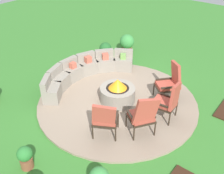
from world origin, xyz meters
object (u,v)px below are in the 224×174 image
curved_stone_bench (85,71)px  lounge_chair_front_right (143,115)px  potted_plant_4 (105,50)px  lounge_chair_front_left (105,118)px  potted_plant_5 (127,43)px  fire_pit (118,93)px  potted_plant_1 (25,157)px  lounge_chair_back_left (168,101)px  lounge_chair_back_right (170,82)px

curved_stone_bench → lounge_chair_front_right: bearing=-110.5°
lounge_chair_front_right → potted_plant_4: size_ratio=1.66×
lounge_chair_front_left → potted_plant_5: 4.93m
fire_pit → potted_plant_1: 3.09m
curved_stone_bench → potted_plant_5: size_ratio=4.77×
fire_pit → potted_plant_5: fire_pit is taller
lounge_chair_front_right → lounge_chair_back_left: (0.89, -0.19, -0.02)m
potted_plant_4 → potted_plant_5: bearing=-10.7°
fire_pit → curved_stone_bench: 1.62m
lounge_chair_back_right → potted_plant_1: 4.27m
lounge_chair_back_left → potted_plant_4: (1.72, 3.45, -0.21)m
fire_pit → lounge_chair_front_left: 1.50m
fire_pit → potted_plant_1: bearing=178.0°
fire_pit → potted_plant_1: (-3.08, 0.11, -0.03)m
fire_pit → curved_stone_bench: bearing=77.8°
lounge_chair_back_left → fire_pit: bearing=90.8°
potted_plant_1 → lounge_chair_front_left: bearing=-23.0°
curved_stone_bench → potted_plant_1: bearing=-156.7°
potted_plant_4 → curved_stone_bench: bearing=-166.0°
lounge_chair_front_left → lounge_chair_back_left: size_ratio=0.91×
lounge_chair_front_right → potted_plant_5: bearing=73.5°
potted_plant_1 → fire_pit: bearing=-2.0°
lounge_chair_front_left → potted_plant_5: lounge_chair_front_left is taller
lounge_chair_front_right → lounge_chair_back_right: 1.75m
lounge_chair_back_left → potted_plant_1: 3.62m
potted_plant_4 → potted_plant_1: bearing=-159.5°
potted_plant_1 → potted_plant_4: 5.30m
curved_stone_bench → lounge_chair_back_left: 3.08m
fire_pit → lounge_chair_front_right: 1.52m
lounge_chair_front_right → potted_plant_1: lounge_chair_front_right is taller
curved_stone_bench → potted_plant_1: (-3.42, -1.48, -0.04)m
lounge_chair_front_right → lounge_chair_back_right: (1.74, 0.19, -0.00)m
curved_stone_bench → lounge_chair_back_right: (0.66, -2.69, 0.29)m
curved_stone_bench → potted_plant_4: (1.54, 0.38, 0.06)m
lounge_chair_back_left → potted_plant_5: (2.81, 3.24, -0.23)m
fire_pit → potted_plant_4: bearing=46.4°
curved_stone_bench → potted_plant_4: 1.58m
lounge_chair_front_right → potted_plant_1: (-2.35, 1.40, -0.33)m
curved_stone_bench → lounge_chair_back_left: lounge_chair_back_left is taller
lounge_chair_front_left → potted_plant_4: 4.14m
fire_pit → lounge_chair_front_left: bearing=-154.7°
lounge_chair_back_left → potted_plant_1: (-3.24, 1.59, -0.31)m
potted_plant_1 → potted_plant_4: (4.96, 1.86, 0.10)m
lounge_chair_front_left → lounge_chair_back_left: lounge_chair_back_left is taller
lounge_chair_front_left → lounge_chair_front_right: lounge_chair_front_right is taller
potted_plant_1 → lounge_chair_back_left: bearing=-26.1°
lounge_chair_back_right → potted_plant_5: bearing=6.7°
lounge_chair_back_left → lounge_chair_back_right: 0.92m
lounge_chair_front_right → potted_plant_1: bearing=-176.9°
lounge_chair_front_right → lounge_chair_back_right: size_ratio=1.00×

